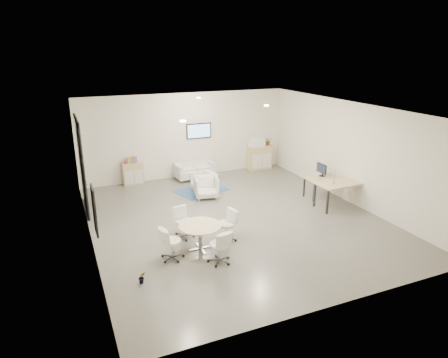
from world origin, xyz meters
TOP-DOWN VIEW (x-y plane):
  - room_shell at (0.00, 0.00)m, footprint 9.60×10.60m
  - glass_door at (-3.95, 2.51)m, footprint 0.09×1.90m
  - artwork at (-3.97, -1.60)m, footprint 0.05×0.54m
  - wall_tv at (0.50, 4.46)m, footprint 0.98×0.06m
  - ceiling_spots at (-0.20, 0.83)m, footprint 3.14×4.14m
  - sideboard_left at (-2.13, 4.28)m, footprint 0.73×0.38m
  - sideboard_right at (3.03, 4.24)m, footprint 0.97×0.47m
  - books at (-2.17, 4.29)m, footprint 0.43×0.14m
  - printer at (2.89, 4.24)m, footprint 0.57×0.49m
  - loveseat at (0.17, 4.13)m, footprint 1.51×0.84m
  - blue_rug at (-0.06, 2.71)m, footprint 1.97×1.61m
  - armchair_left at (0.01, 2.63)m, footprint 0.82×0.85m
  - armchair_right at (-0.13, 2.02)m, footprint 0.88×0.84m
  - desk_rear at (3.52, 0.53)m, footprint 1.34×0.73m
  - desk_front at (3.43, -0.39)m, footprint 1.56×0.82m
  - monitor at (3.48, 0.68)m, footprint 0.20×0.50m
  - round_table at (-1.55, -1.31)m, footprint 1.07×1.07m
  - meeting_chairs at (-1.55, -1.31)m, footprint 2.25×2.25m
  - plant_cabinet at (3.40, 4.23)m, footprint 0.32×0.35m
  - plant_floor at (-3.21, -2.25)m, footprint 0.18×0.29m
  - cup at (3.14, -0.38)m, footprint 0.13×0.11m

SIDE VIEW (x-z plane):
  - blue_rug at x=-0.06m, z-range 0.00..0.01m
  - plant_floor at x=-3.21m, z-range 0.00..0.12m
  - loveseat at x=0.17m, z-range 0.02..0.57m
  - armchair_left at x=0.01m, z-range 0.00..0.72m
  - armchair_right at x=-0.13m, z-range 0.00..0.78m
  - sideboard_left at x=-2.13m, z-range 0.00..0.82m
  - meeting_chairs at x=-1.55m, z-range 0.00..0.82m
  - sideboard_right at x=3.03m, z-range 0.00..0.97m
  - round_table at x=-1.55m, z-range 0.24..0.89m
  - desk_rear at x=3.52m, z-range 0.27..0.95m
  - desk_front at x=3.43m, z-range 0.32..1.12m
  - cup at x=3.14m, z-range 0.80..0.92m
  - monitor at x=3.48m, z-range 0.70..1.14m
  - books at x=-2.17m, z-range 0.82..1.04m
  - plant_cabinet at x=3.40m, z-range 0.97..1.23m
  - printer at x=2.89m, z-range 0.96..1.33m
  - glass_door at x=-3.95m, z-range 0.08..2.93m
  - artwork at x=-3.97m, z-range 1.03..2.07m
  - room_shell at x=0.00m, z-range -0.80..4.00m
  - wall_tv at x=0.50m, z-range 1.46..2.04m
  - ceiling_spots at x=-0.20m, z-range 3.17..3.20m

